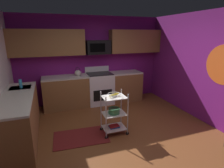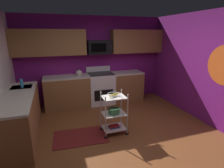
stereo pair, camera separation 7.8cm
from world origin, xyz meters
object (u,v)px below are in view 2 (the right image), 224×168
dish_soap_bottle (22,83)px  mixing_bowl_large (114,111)px  kettle (79,73)px  oven_range (101,88)px  microwave (99,47)px  fruit_bowl (114,95)px  book_stack (114,126)px  rolling_cart (114,114)px

dish_soap_bottle → mixing_bowl_large: bearing=-28.5°
kettle → oven_range: bearing=0.3°
mixing_bowl_large → dish_soap_bottle: size_ratio=1.26×
microwave → oven_range: bearing=-89.7°
oven_range → microwave: size_ratio=1.57×
oven_range → microwave: 1.23m
fruit_bowl → book_stack: bearing=-97.1°
rolling_cart → kettle: size_ratio=3.47×
oven_range → mixing_bowl_large: (-0.20, -1.81, 0.04)m
book_stack → dish_soap_bottle: size_ratio=1.09×
book_stack → fruit_bowl: bearing=82.9°
kettle → dish_soap_bottle: bearing=-149.8°
oven_range → mixing_bowl_large: bearing=-96.4°
oven_range → fruit_bowl: bearing=-96.4°
mixing_bowl_large → fruit_bowl: bearing=0.0°
rolling_cart → fruit_bowl: (0.00, 0.00, 0.43)m
microwave → kettle: microwave is taller
oven_range → mixing_bowl_large: size_ratio=4.37×
rolling_cart → fruit_bowl: 0.43m
kettle → dish_soap_bottle: size_ratio=1.32×
microwave → book_stack: bearing=-96.0°
microwave → fruit_bowl: 2.09m
oven_range → dish_soap_bottle: bearing=-158.2°
microwave → mixing_bowl_large: microwave is taller
mixing_bowl_large → dish_soap_bottle: bearing=151.5°
fruit_bowl → book_stack: (-0.00, -0.00, -0.73)m
book_stack → rolling_cart: bearing=180.0°
kettle → dish_soap_bottle: kettle is taller
oven_range → rolling_cart: bearing=-96.4°
mixing_bowl_large → rolling_cart: bearing=0.0°
book_stack → dish_soap_bottle: (-1.83, 0.99, 0.87)m
book_stack → mixing_bowl_large: bearing=180.0°
oven_range → fruit_bowl: (-0.20, -1.81, 0.40)m
rolling_cart → book_stack: rolling_cart is taller
oven_range → rolling_cart: oven_range is taller
rolling_cart → dish_soap_bottle: 2.16m
mixing_bowl_large → kettle: size_ratio=0.95×
oven_range → dish_soap_bottle: dish_soap_bottle is taller
rolling_cart → fruit_bowl: size_ratio=3.36×
fruit_bowl → mixing_bowl_large: 0.36m
microwave → fruit_bowl: microwave is taller
rolling_cart → dish_soap_bottle: bearing=151.6°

